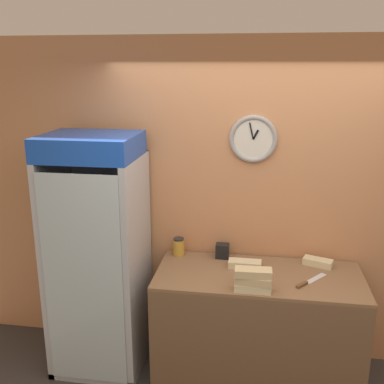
{
  "coord_description": "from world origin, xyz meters",
  "views": [
    {
      "loc": [
        -0.03,
        -2.3,
        2.48
      ],
      "look_at": [
        -0.53,
        0.93,
        1.54
      ],
      "focal_mm": 42.0,
      "sensor_mm": 36.0,
      "label": 1
    }
  ],
  "objects_px": {
    "sandwich_stack_bottom": "(253,287)",
    "napkin_dispenser": "(222,251)",
    "chefs_knife": "(307,282)",
    "sandwich_stack_middle": "(253,280)",
    "sandwich_stack_top": "(253,273)",
    "sandwich_flat_right": "(318,262)",
    "sandwich_flat_left": "(245,264)",
    "beverage_cooler": "(100,242)",
    "condiment_jar": "(179,247)"
  },
  "relations": [
    {
      "from": "chefs_knife",
      "to": "sandwich_stack_top",
      "type": "bearing_deg",
      "value": -155.87
    },
    {
      "from": "beverage_cooler",
      "to": "chefs_knife",
      "type": "height_order",
      "value": "beverage_cooler"
    },
    {
      "from": "sandwich_stack_middle",
      "to": "condiment_jar",
      "type": "height_order",
      "value": "condiment_jar"
    },
    {
      "from": "beverage_cooler",
      "to": "condiment_jar",
      "type": "relative_size",
      "value": 13.14
    },
    {
      "from": "sandwich_flat_right",
      "to": "sandwich_stack_middle",
      "type": "bearing_deg",
      "value": -135.03
    },
    {
      "from": "beverage_cooler",
      "to": "sandwich_flat_left",
      "type": "xyz_separation_m",
      "value": [
        1.18,
        0.05,
        -0.14
      ]
    },
    {
      "from": "sandwich_stack_bottom",
      "to": "sandwich_flat_right",
      "type": "distance_m",
      "value": 0.72
    },
    {
      "from": "sandwich_stack_bottom",
      "to": "condiment_jar",
      "type": "relative_size",
      "value": 1.75
    },
    {
      "from": "chefs_knife",
      "to": "sandwich_stack_bottom",
      "type": "bearing_deg",
      "value": -155.87
    },
    {
      "from": "sandwich_flat_right",
      "to": "condiment_jar",
      "type": "xyz_separation_m",
      "value": [
        -1.15,
        0.04,
        0.05
      ]
    },
    {
      "from": "beverage_cooler",
      "to": "napkin_dispenser",
      "type": "distance_m",
      "value": 1.02
    },
    {
      "from": "sandwich_stack_middle",
      "to": "sandwich_stack_top",
      "type": "bearing_deg",
      "value": 0.0
    },
    {
      "from": "beverage_cooler",
      "to": "chefs_knife",
      "type": "relative_size",
      "value": 6.71
    },
    {
      "from": "sandwich_stack_bottom",
      "to": "sandwich_flat_right",
      "type": "relative_size",
      "value": 1.05
    },
    {
      "from": "chefs_knife",
      "to": "napkin_dispenser",
      "type": "bearing_deg",
      "value": 151.22
    },
    {
      "from": "sandwich_flat_right",
      "to": "beverage_cooler",
      "type": "bearing_deg",
      "value": -174.23
    },
    {
      "from": "sandwich_stack_bottom",
      "to": "sandwich_stack_middle",
      "type": "distance_m",
      "value": 0.06
    },
    {
      "from": "beverage_cooler",
      "to": "sandwich_flat_left",
      "type": "distance_m",
      "value": 1.19
    },
    {
      "from": "napkin_dispenser",
      "to": "chefs_knife",
      "type": "bearing_deg",
      "value": -28.78
    },
    {
      "from": "sandwich_flat_left",
      "to": "chefs_knife",
      "type": "bearing_deg",
      "value": -23.28
    },
    {
      "from": "sandwich_stack_middle",
      "to": "sandwich_flat_left",
      "type": "relative_size",
      "value": 1.01
    },
    {
      "from": "chefs_knife",
      "to": "sandwich_stack_middle",
      "type": "bearing_deg",
      "value": -155.87
    },
    {
      "from": "sandwich_flat_left",
      "to": "sandwich_flat_right",
      "type": "height_order",
      "value": "sandwich_flat_left"
    },
    {
      "from": "sandwich_stack_top",
      "to": "sandwich_flat_left",
      "type": "height_order",
      "value": "sandwich_stack_top"
    },
    {
      "from": "sandwich_stack_bottom",
      "to": "napkin_dispenser",
      "type": "bearing_deg",
      "value": 116.19
    },
    {
      "from": "sandwich_flat_left",
      "to": "chefs_knife",
      "type": "distance_m",
      "value": 0.51
    },
    {
      "from": "condiment_jar",
      "to": "napkin_dispenser",
      "type": "height_order",
      "value": "condiment_jar"
    },
    {
      "from": "sandwich_flat_right",
      "to": "chefs_knife",
      "type": "bearing_deg",
      "value": -108.76
    },
    {
      "from": "sandwich_stack_bottom",
      "to": "napkin_dispenser",
      "type": "xyz_separation_m",
      "value": [
        -0.27,
        0.54,
        0.03
      ]
    },
    {
      "from": "sandwich_stack_middle",
      "to": "sandwich_stack_bottom",
      "type": "bearing_deg",
      "value": 0.0
    },
    {
      "from": "beverage_cooler",
      "to": "sandwich_stack_top",
      "type": "xyz_separation_m",
      "value": [
        1.26,
        -0.33,
        -0.02
      ]
    },
    {
      "from": "chefs_knife",
      "to": "napkin_dispenser",
      "type": "xyz_separation_m",
      "value": [
        -0.66,
        0.36,
        0.05
      ]
    },
    {
      "from": "beverage_cooler",
      "to": "sandwich_stack_middle",
      "type": "height_order",
      "value": "beverage_cooler"
    },
    {
      "from": "sandwich_stack_middle",
      "to": "sandwich_flat_left",
      "type": "height_order",
      "value": "sandwich_stack_middle"
    },
    {
      "from": "sandwich_stack_bottom",
      "to": "sandwich_stack_top",
      "type": "xyz_separation_m",
      "value": [
        0.0,
        0.0,
        0.11
      ]
    },
    {
      "from": "sandwich_flat_left",
      "to": "chefs_knife",
      "type": "xyz_separation_m",
      "value": [
        0.47,
        -0.2,
        -0.02
      ]
    },
    {
      "from": "sandwich_stack_bottom",
      "to": "sandwich_stack_middle",
      "type": "relative_size",
      "value": 0.99
    },
    {
      "from": "sandwich_stack_middle",
      "to": "napkin_dispenser",
      "type": "xyz_separation_m",
      "value": [
        -0.27,
        0.54,
        -0.03
      ]
    },
    {
      "from": "chefs_knife",
      "to": "beverage_cooler",
      "type": "bearing_deg",
      "value": 174.73
    },
    {
      "from": "sandwich_stack_top",
      "to": "condiment_jar",
      "type": "relative_size",
      "value": 1.77
    },
    {
      "from": "beverage_cooler",
      "to": "sandwich_stack_bottom",
      "type": "bearing_deg",
      "value": -14.72
    },
    {
      "from": "condiment_jar",
      "to": "sandwich_stack_bottom",
      "type": "bearing_deg",
      "value": -40.41
    },
    {
      "from": "sandwich_flat_left",
      "to": "napkin_dispenser",
      "type": "relative_size",
      "value": 2.18
    },
    {
      "from": "beverage_cooler",
      "to": "sandwich_stack_middle",
      "type": "relative_size",
      "value": 7.45
    },
    {
      "from": "sandwich_stack_bottom",
      "to": "sandwich_stack_top",
      "type": "height_order",
      "value": "sandwich_stack_top"
    },
    {
      "from": "sandwich_flat_right",
      "to": "chefs_knife",
      "type": "height_order",
      "value": "sandwich_flat_right"
    },
    {
      "from": "sandwich_flat_left",
      "to": "sandwich_flat_right",
      "type": "bearing_deg",
      "value": 12.55
    },
    {
      "from": "sandwich_stack_middle",
      "to": "sandwich_stack_top",
      "type": "height_order",
      "value": "sandwich_stack_top"
    },
    {
      "from": "condiment_jar",
      "to": "napkin_dispenser",
      "type": "relative_size",
      "value": 1.25
    },
    {
      "from": "beverage_cooler",
      "to": "condiment_jar",
      "type": "xyz_separation_m",
      "value": [
        0.62,
        0.21,
        -0.09
      ]
    }
  ]
}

